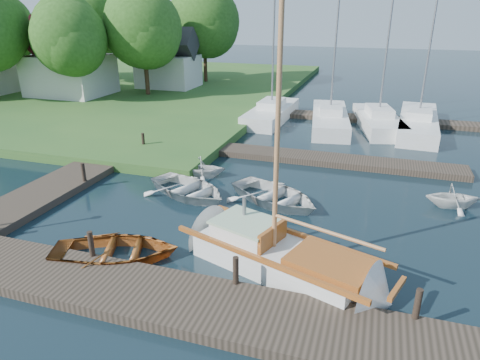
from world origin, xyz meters
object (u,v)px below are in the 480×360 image
(tender_d, at_px, (454,194))
(tree_2, at_px, (70,37))
(mooring_post_2, at_px, (236,270))
(tender_b, at_px, (203,166))
(dinghy, at_px, (115,247))
(marina_boat_0, at_px, (272,112))
(mooring_post_3, at_px, (418,304))
(marina_boat_1, at_px, (330,117))
(house_a, at_px, (69,64))
(tender_a, at_px, (188,187))
(mooring_post_5, at_px, (143,140))
(sailboat, at_px, (284,260))
(house_c, at_px, (168,64))
(tree_7, at_px, (204,20))
(tree_5, at_px, (6,29))
(mooring_post_1, at_px, (91,244))
(marina_boat_3, at_px, (418,121))
(tree_3, at_px, (143,28))
(mooring_post_4, at_px, (83,172))
(tree_4, at_px, (89,19))
(tender_c, at_px, (275,193))

(tender_d, distance_m, tree_2, 28.53)
(mooring_post_2, relative_size, tender_b, 0.40)
(dinghy, distance_m, marina_boat_0, 18.87)
(mooring_post_3, xyz_separation_m, marina_boat_1, (-4.30, 18.91, -0.13))
(dinghy, distance_m, house_a, 27.08)
(mooring_post_3, relative_size, tender_a, 0.21)
(mooring_post_5, distance_m, sailboat, 12.77)
(tender_a, distance_m, house_c, 24.44)
(marina_boat_0, xyz_separation_m, tree_2, (-15.65, -0.29, 4.67))
(tree_7, bearing_deg, tree_5, -161.57)
(tree_2, height_order, tree_7, tree_7)
(mooring_post_1, xyz_separation_m, dinghy, (0.47, 0.47, -0.31))
(tender_b, height_order, house_a, house_a)
(marina_boat_3, relative_size, tree_5, 1.36)
(tender_a, bearing_deg, mooring_post_2, -120.10)
(mooring_post_3, height_order, tree_5, tree_5)
(mooring_post_3, xyz_separation_m, tree_5, (-36.00, 25.05, 4.72))
(marina_boat_0, bearing_deg, tender_d, -137.05)
(dinghy, height_order, house_c, house_c)
(mooring_post_3, relative_size, tree_3, 0.09)
(mooring_post_4, xyz_separation_m, tree_4, (-15.00, 22.05, 5.67))
(sailboat, distance_m, house_c, 30.48)
(tree_3, bearing_deg, dinghy, -63.08)
(tender_d, bearing_deg, mooring_post_3, 156.57)
(tender_d, bearing_deg, mooring_post_2, 130.34)
(dinghy, bearing_deg, mooring_post_5, 5.06)
(tender_b, bearing_deg, tree_7, 8.55)
(dinghy, xyz_separation_m, tree_7, (-9.46, 30.58, 5.81))
(tender_d, relative_size, tree_4, 0.21)
(mooring_post_2, relative_size, mooring_post_5, 1.00)
(tree_5, bearing_deg, tree_2, -26.57)
(sailboat, distance_m, house_a, 29.90)
(sailboat, bearing_deg, house_c, 142.03)
(tender_d, xyz_separation_m, marina_boat_1, (-6.06, 11.20, 0.04))
(tree_5, bearing_deg, marina_boat_1, -10.96)
(marina_boat_1, relative_size, tree_4, 1.16)
(sailboat, xyz_separation_m, tree_2, (-20.49, 17.58, 4.91))
(tender_b, distance_m, house_c, 22.44)
(sailboat, bearing_deg, tender_d, 69.04)
(tree_2, height_order, tree_3, tree_3)
(house_a, distance_m, tree_3, 6.95)
(mooring_post_3, height_order, tree_4, tree_4)
(mooring_post_2, height_order, tender_b, mooring_post_2)
(mooring_post_4, bearing_deg, sailboat, -20.42)
(sailboat, xyz_separation_m, dinghy, (-5.02, -1.00, 0.05))
(mooring_post_3, relative_size, tender_c, 0.20)
(house_c, bearing_deg, sailboat, -57.14)
(mooring_post_5, bearing_deg, marina_boat_3, 34.17)
(marina_boat_1, height_order, tree_2, marina_boat_1)
(marina_boat_0, xyz_separation_m, house_c, (-11.66, 7.66, 2.00))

